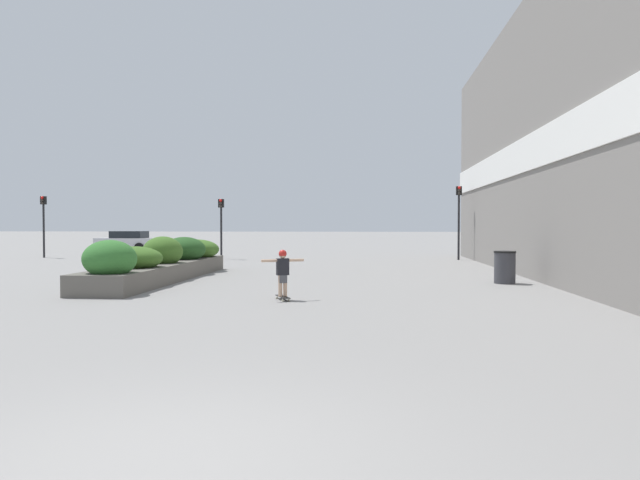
% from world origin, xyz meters
% --- Properties ---
extents(ground_plane, '(300.00, 300.00, 0.00)m').
position_xyz_m(ground_plane, '(0.00, 0.00, 0.00)').
color(ground_plane, gray).
extents(building_wall_right, '(0.67, 33.40, 9.68)m').
position_xyz_m(building_wall_right, '(7.16, 13.09, 4.84)').
color(building_wall_right, gray).
rests_on(building_wall_right, ground_plane).
extents(planter_box, '(1.83, 9.54, 1.43)m').
position_xyz_m(planter_box, '(-5.24, 14.20, 0.61)').
color(planter_box, '#605B54').
rests_on(planter_box, ground_plane).
extents(skateboard, '(0.48, 0.77, 0.09)m').
position_xyz_m(skateboard, '(-0.54, 9.41, 0.07)').
color(skateboard, black).
rests_on(skateboard, ground_plane).
extents(skateboarder, '(0.98, 0.50, 1.13)m').
position_xyz_m(skateboarder, '(-0.54, 9.41, 0.77)').
color(skateboarder, tan).
rests_on(skateboarder, skateboard).
extents(trash_bin, '(0.67, 0.67, 1.00)m').
position_xyz_m(trash_bin, '(5.71, 13.85, 0.50)').
color(trash_bin, '#38383D').
rests_on(trash_bin, ground_plane).
extents(car_leftmost, '(3.82, 1.86, 1.41)m').
position_xyz_m(car_leftmost, '(-14.34, 32.13, 0.75)').
color(car_leftmost, '#BCBCC1').
rests_on(car_leftmost, ground_plane).
extents(car_center_left, '(4.38, 1.87, 1.45)m').
position_xyz_m(car_center_left, '(14.63, 29.22, 0.75)').
color(car_center_left, black).
rests_on(car_center_left, ground_plane).
extents(traffic_light_left, '(0.28, 0.30, 3.19)m').
position_xyz_m(traffic_light_left, '(-6.33, 25.61, 2.19)').
color(traffic_light_left, black).
rests_on(traffic_light_left, ground_plane).
extents(traffic_light_right, '(0.28, 0.30, 3.81)m').
position_xyz_m(traffic_light_right, '(6.14, 25.80, 2.57)').
color(traffic_light_right, black).
rests_on(traffic_light_right, ground_plane).
extents(traffic_light_far_left, '(0.28, 0.30, 3.40)m').
position_xyz_m(traffic_light_far_left, '(-16.44, 25.92, 2.32)').
color(traffic_light_far_left, black).
rests_on(traffic_light_far_left, ground_plane).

